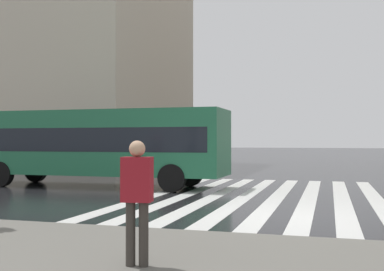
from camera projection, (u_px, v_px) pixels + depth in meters
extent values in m
plane|color=black|center=(285.00, 217.00, 11.33)|extent=(220.00, 220.00, 0.00)
cube|color=silver|center=(376.00, 200.00, 14.50)|extent=(13.00, 0.50, 0.01)
cube|color=silver|center=(342.00, 199.00, 14.78)|extent=(13.00, 0.50, 0.01)
cube|color=silver|center=(309.00, 198.00, 15.06)|extent=(13.00, 0.50, 0.01)
cube|color=silver|center=(277.00, 197.00, 15.34)|extent=(13.00, 0.50, 0.01)
cube|color=silver|center=(247.00, 196.00, 15.62)|extent=(13.00, 0.50, 0.01)
cube|color=silver|center=(217.00, 195.00, 15.90)|extent=(13.00, 0.50, 0.01)
cube|color=silver|center=(189.00, 194.00, 16.18)|extent=(13.00, 0.50, 0.01)
cube|color=silver|center=(162.00, 193.00, 16.46)|extent=(13.00, 0.50, 0.01)
cube|color=beige|center=(3.00, 48.00, 37.62)|extent=(15.58, 27.15, 18.45)
cube|color=#236B47|center=(90.00, 143.00, 18.92)|extent=(2.50, 11.00, 2.50)
cube|color=black|center=(90.00, 140.00, 18.92)|extent=(2.52, 10.34, 0.90)
cylinder|color=black|center=(190.00, 174.00, 18.93)|extent=(0.30, 1.00, 1.00)
cylinder|color=black|center=(172.00, 178.00, 16.72)|extent=(0.30, 1.00, 1.00)
cylinder|color=black|center=(36.00, 171.00, 20.93)|extent=(0.30, 1.00, 1.00)
cylinder|color=black|center=(1.00, 174.00, 18.72)|extent=(0.30, 1.00, 1.00)
cube|color=maroon|center=(137.00, 179.00, 6.32)|extent=(0.29, 0.43, 0.60)
sphere|color=tan|center=(137.00, 149.00, 6.33)|extent=(0.22, 0.22, 0.22)
cylinder|color=#38332D|center=(144.00, 234.00, 6.30)|extent=(0.13, 0.13, 0.86)
cylinder|color=#38332D|center=(131.00, 234.00, 6.33)|extent=(0.13, 0.13, 0.86)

